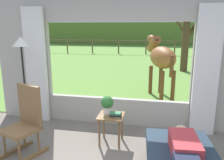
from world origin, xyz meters
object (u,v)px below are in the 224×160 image
(floor_lamp_left, at_px, (22,55))
(horse, at_px, (161,58))
(side_table, at_px, (111,120))
(reclining_person, at_px, (186,155))
(pasture_tree, at_px, (186,41))
(rocking_chair, at_px, (25,121))
(potted_plant, at_px, (107,104))
(book_stack, at_px, (116,115))

(floor_lamp_left, xyz_separation_m, horse, (2.65, 2.59, -0.32))
(horse, bearing_deg, floor_lamp_left, -158.05)
(horse, bearing_deg, side_table, -128.78)
(reclining_person, height_order, pasture_tree, pasture_tree)
(rocking_chair, relative_size, horse, 0.63)
(potted_plant, xyz_separation_m, pasture_tree, (2.04, 6.95, 0.65))
(floor_lamp_left, bearing_deg, reclining_person, -24.69)
(pasture_tree, bearing_deg, reclining_person, -95.89)
(floor_lamp_left, bearing_deg, rocking_chair, -59.25)
(reclining_person, xyz_separation_m, rocking_chair, (-2.40, 0.45, 0.02))
(reclining_person, relative_size, side_table, 2.76)
(rocking_chair, relative_size, side_table, 2.15)
(side_table, xyz_separation_m, horse, (0.85, 2.90, 0.73))
(potted_plant, height_order, pasture_tree, pasture_tree)
(potted_plant, xyz_separation_m, horse, (0.93, 2.84, 0.45))
(potted_plant, relative_size, floor_lamp_left, 0.18)
(book_stack, bearing_deg, floor_lamp_left, 168.91)
(horse, height_order, pasture_tree, pasture_tree)
(reclining_person, distance_m, horse, 4.00)
(rocking_chair, bearing_deg, floor_lamp_left, 141.61)
(side_table, height_order, horse, horse)
(book_stack, relative_size, floor_lamp_left, 0.11)
(reclining_person, xyz_separation_m, horse, (-0.28, 3.94, 0.63))
(reclining_person, relative_size, potted_plant, 4.49)
(floor_lamp_left, xyz_separation_m, pasture_tree, (3.76, 6.70, -0.12))
(rocking_chair, relative_size, book_stack, 5.69)
(side_table, bearing_deg, floor_lamp_left, 170.29)
(reclining_person, bearing_deg, potted_plant, 133.26)
(book_stack, distance_m, floor_lamp_left, 2.13)
(side_table, distance_m, potted_plant, 0.29)
(side_table, bearing_deg, book_stack, -34.36)
(floor_lamp_left, height_order, horse, floor_lamp_left)
(side_table, relative_size, potted_plant, 1.63)
(rocking_chair, xyz_separation_m, potted_plant, (1.19, 0.64, 0.16))
(horse, distance_m, pasture_tree, 4.26)
(reclining_person, bearing_deg, floor_lamp_left, 150.84)
(rocking_chair, distance_m, horse, 4.13)
(rocking_chair, xyz_separation_m, horse, (2.12, 3.49, 0.61))
(floor_lamp_left, relative_size, horse, 1.02)
(book_stack, distance_m, pasture_tree, 7.36)
(reclining_person, distance_m, floor_lamp_left, 3.36)
(reclining_person, height_order, horse, horse)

